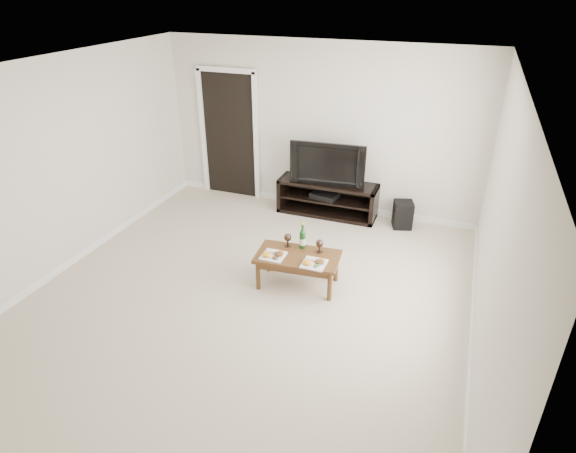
{
  "coord_description": "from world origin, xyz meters",
  "views": [
    {
      "loc": [
        2.07,
        -4.2,
        3.39
      ],
      "look_at": [
        0.27,
        0.62,
        0.7
      ],
      "focal_mm": 30.0,
      "sensor_mm": 36.0,
      "label": 1
    }
  ],
  "objects_px": {
    "media_console": "(327,198)",
    "television": "(329,162)",
    "coffee_table": "(298,270)",
    "subwoofer": "(403,215)"
  },
  "relations": [
    {
      "from": "media_console",
      "to": "subwoofer",
      "type": "height_order",
      "value": "media_console"
    },
    {
      "from": "media_console",
      "to": "television",
      "type": "relative_size",
      "value": 1.35
    },
    {
      "from": "television",
      "to": "coffee_table",
      "type": "bearing_deg",
      "value": -88.55
    },
    {
      "from": "subwoofer",
      "to": "coffee_table",
      "type": "relative_size",
      "value": 0.41
    },
    {
      "from": "television",
      "to": "coffee_table",
      "type": "height_order",
      "value": "television"
    },
    {
      "from": "coffee_table",
      "to": "subwoofer",
      "type": "bearing_deg",
      "value": 64.27
    },
    {
      "from": "television",
      "to": "coffee_table",
      "type": "xyz_separation_m",
      "value": [
        0.22,
        -2.03,
        -0.67
      ]
    },
    {
      "from": "television",
      "to": "subwoofer",
      "type": "distance_m",
      "value": 1.37
    },
    {
      "from": "media_console",
      "to": "television",
      "type": "xyz_separation_m",
      "value": [
        0.0,
        0.0,
        0.6
      ]
    },
    {
      "from": "media_console",
      "to": "television",
      "type": "distance_m",
      "value": 0.6
    }
  ]
}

